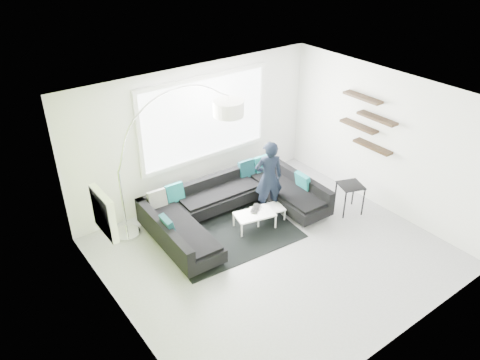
% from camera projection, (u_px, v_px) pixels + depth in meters
% --- Properties ---
extents(ground, '(5.50, 5.50, 0.00)m').
position_uv_depth(ground, '(274.00, 252.00, 8.32)').
color(ground, gray).
rests_on(ground, ground).
extents(room_shell, '(5.54, 5.04, 2.82)m').
position_uv_depth(room_shell, '(272.00, 157.00, 7.58)').
color(room_shell, white).
rests_on(room_shell, ground).
extents(sectional_sofa, '(3.32, 2.11, 0.70)m').
position_uv_depth(sectional_sofa, '(236.00, 209.00, 8.98)').
color(sectional_sofa, black).
rests_on(sectional_sofa, ground).
extents(rug, '(2.55, 1.95, 0.01)m').
position_uv_depth(rug, '(229.00, 233.00, 8.81)').
color(rug, black).
rests_on(rug, ground).
extents(coffee_table, '(1.06, 0.76, 0.31)m').
position_uv_depth(coffee_table, '(261.00, 217.00, 9.01)').
color(coffee_table, silver).
rests_on(coffee_table, ground).
extents(arc_lamp, '(2.66, 1.46, 2.68)m').
position_uv_depth(arc_lamp, '(118.00, 172.00, 8.11)').
color(arc_lamp, silver).
rests_on(arc_lamp, ground).
extents(side_table, '(0.57, 0.57, 0.62)m').
position_uv_depth(side_table, '(349.00, 198.00, 9.31)').
color(side_table, black).
rests_on(side_table, ground).
extents(person, '(0.83, 0.77, 1.55)m').
position_uv_depth(person, '(269.00, 178.00, 9.09)').
color(person, black).
rests_on(person, ground).
extents(laptop, '(0.54, 0.54, 0.03)m').
position_uv_depth(laptop, '(258.00, 209.00, 8.94)').
color(laptop, black).
rests_on(laptop, coffee_table).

